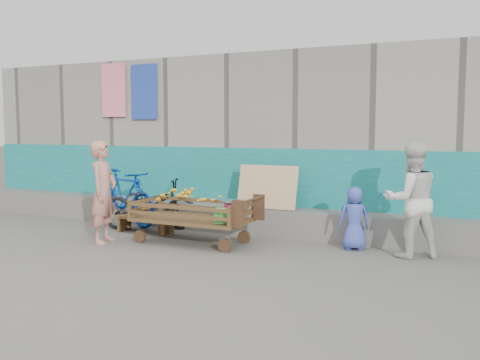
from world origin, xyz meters
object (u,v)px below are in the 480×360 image
at_px(banana_cart, 190,207).
at_px(woman, 411,200).
at_px(vendor_man, 103,192).
at_px(bench, 145,221).
at_px(bicycle_blue, 125,197).
at_px(child, 354,218).
at_px(bicycle_dark, 149,204).

relative_size(banana_cart, woman, 1.22).
height_order(banana_cart, vendor_man, vendor_man).
relative_size(bench, bicycle_blue, 0.65).
xyz_separation_m(woman, bicycle_blue, (-4.96, 0.27, -0.28)).
xyz_separation_m(banana_cart, child, (2.35, 0.63, -0.10)).
height_order(child, bicycle_blue, bicycle_blue).
distance_m(woman, bicycle_dark, 4.34).
bearing_deg(banana_cart, bicycle_blue, 156.45).
bearing_deg(bench, banana_cart, -18.92).
relative_size(woman, bicycle_dark, 0.94).
distance_m(vendor_man, bicycle_dark, 1.23).
relative_size(vendor_man, woman, 0.99).
xyz_separation_m(banana_cart, vendor_man, (-1.19, -0.54, 0.22)).
xyz_separation_m(bench, vendor_man, (-0.10, -0.91, 0.58)).
height_order(bench, vendor_man, vendor_man).
bearing_deg(child, bicycle_dark, -27.18).
height_order(bench, bicycle_dark, bicycle_dark).
distance_m(bicycle_dark, bicycle_blue, 0.66).
bearing_deg(bicycle_dark, bench, 176.98).
xyz_separation_m(bench, woman, (4.22, 0.15, 0.58)).
relative_size(banana_cart, bicycle_dark, 1.15).
bearing_deg(banana_cart, bench, 161.08).
bearing_deg(bicycle_blue, banana_cart, -96.97).
bearing_deg(bicycle_blue, child, -75.62).
xyz_separation_m(woman, bicycle_dark, (-4.32, 0.11, -0.34)).
bearing_deg(vendor_man, bicycle_blue, 11.84).
height_order(woman, bicycle_blue, woman).
distance_m(child, bicycle_blue, 4.17).
bearing_deg(child, banana_cart, -12.00).
bearing_deg(bicycle_blue, bicycle_dark, -87.34).
distance_m(vendor_man, bicycle_blue, 1.50).
bearing_deg(bicycle_blue, vendor_man, -137.97).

